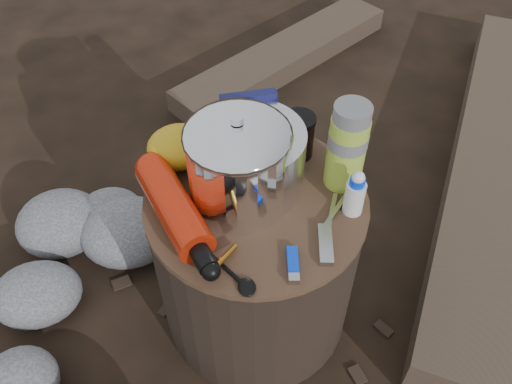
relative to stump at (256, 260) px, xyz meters
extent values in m
plane|color=black|center=(0.00, 0.00, -0.23)|extent=(60.00, 60.00, 0.00)
cylinder|color=black|center=(0.00, 0.00, 0.00)|extent=(0.49, 0.49, 0.45)
cube|color=#433429|center=(0.88, 0.34, -0.16)|extent=(1.14, 1.59, 0.14)
cube|color=#433429|center=(0.33, 1.13, -0.18)|extent=(1.01, 0.75, 0.09)
cylinder|color=silver|center=(-0.01, 0.05, 0.30)|extent=(0.24, 0.24, 0.15)
cylinder|color=white|center=(-0.03, 0.01, 0.34)|extent=(0.22, 0.22, 0.22)
cylinder|color=#A6C73A|center=(0.20, 0.02, 0.33)|extent=(0.08, 0.08, 0.21)
cylinder|color=black|center=(0.12, 0.13, 0.28)|extent=(0.07, 0.07, 0.11)
ellipsoid|color=gold|center=(-0.15, 0.15, 0.28)|extent=(0.15, 0.12, 0.10)
cube|color=#121349|center=(0.01, 0.16, 0.31)|extent=(0.13, 0.03, 0.16)
cube|color=#083DF8|center=(0.04, -0.18, 0.23)|extent=(0.04, 0.09, 0.02)
cube|color=#B2B2B8|center=(0.12, -0.15, 0.23)|extent=(0.05, 0.10, 0.01)
cylinder|color=white|center=(0.20, -0.07, 0.28)|extent=(0.04, 0.04, 0.10)
camera|label=1|loc=(-0.14, -0.79, 1.12)|focal=38.38mm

